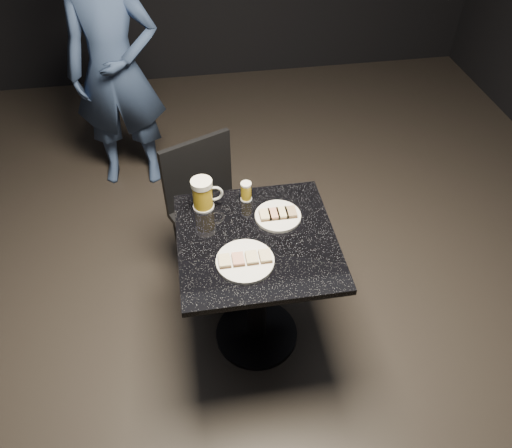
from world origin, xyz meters
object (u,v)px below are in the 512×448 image
at_px(plate_large, 245,261).
at_px(beer_mug, 203,194).
at_px(plate_small, 278,216).
at_px(chair, 210,208).
at_px(table, 257,274).
at_px(patron, 115,71).
at_px(beer_tumbler, 246,191).

height_order(plate_large, beer_mug, beer_mug).
relative_size(plate_small, chair, 0.24).
bearing_deg(chair, table, -71.18).
distance_m(patron, table, 1.70).
distance_m(plate_large, table, 0.29).
relative_size(patron, chair, 1.90).
height_order(beer_tumbler, chair, chair).
xyz_separation_m(table, chair, (-0.17, 0.51, -0.01)).
relative_size(beer_tumbler, chair, 0.11).
height_order(patron, table, patron).
height_order(plate_small, beer_tumbler, beer_tumbler).
bearing_deg(chair, beer_tumbler, -55.51).
height_order(plate_small, chair, chair).
bearing_deg(table, beer_tumbler, 91.48).
bearing_deg(table, plate_small, 45.37).
distance_m(plate_small, beer_tumbler, 0.20).
relative_size(plate_large, patron, 0.15).
bearing_deg(beer_mug, plate_large, -69.65).
height_order(beer_mug, beer_tumbler, beer_mug).
distance_m(plate_large, patron, 1.77).
xyz_separation_m(plate_small, beer_mug, (-0.33, 0.13, 0.07)).
distance_m(patron, beer_tumbler, 1.43).
relative_size(plate_large, plate_small, 1.16).
bearing_deg(plate_large, beer_mug, 110.35).
bearing_deg(beer_tumbler, plate_small, -49.87).
distance_m(table, beer_mug, 0.46).
xyz_separation_m(table, beer_tumbler, (-0.01, 0.27, 0.29)).
xyz_separation_m(patron, beer_tumbler, (0.65, -1.27, -0.03)).
distance_m(beer_mug, beer_tumbler, 0.21).
relative_size(plate_large, table, 0.33).
bearing_deg(table, chair, 108.82).
relative_size(patron, beer_tumbler, 16.87).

